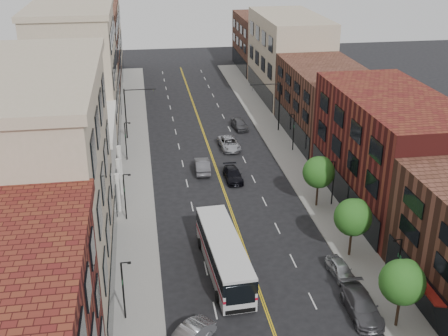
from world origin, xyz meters
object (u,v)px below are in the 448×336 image
car_parked_mid (362,305)px  car_parked_far (341,269)px  car_lane_c (239,124)px  city_bus (224,253)px  car_lane_b (229,143)px  car_lane_a (233,175)px  car_lane_behind (202,166)px

car_parked_mid → car_parked_far: size_ratio=1.39×
car_parked_mid → car_lane_c: size_ratio=1.22×
city_bus → car_lane_c: (7.99, 36.51, -1.12)m
car_parked_mid → car_lane_b: size_ratio=1.02×
car_lane_b → car_lane_a: bearing=-100.1°
car_parked_mid → car_parked_far: bearing=90.2°
car_lane_a → car_lane_c: 18.20m
city_bus → car_lane_c: bearing=74.5°
car_lane_behind → car_lane_a: (3.30, -2.98, -0.13)m
car_lane_b → car_parked_mid: bearing=-86.2°
car_lane_behind → car_lane_c: car_lane_behind is taller
city_bus → car_parked_mid: size_ratio=2.33×
car_parked_far → car_lane_b: 31.49m
car_parked_mid → city_bus: bearing=144.4°
car_parked_mid → car_lane_behind: 30.57m
city_bus → car_lane_behind: size_ratio=2.58×
car_parked_mid → car_lane_b: bearing=99.0°
car_parked_mid → car_lane_b: 36.64m
car_parked_mid → car_lane_c: car_parked_mid is taller
car_parked_far → car_lane_a: 21.81m
car_parked_far → car_lane_c: 38.80m
car_lane_behind → car_lane_c: (7.30, 14.77, -0.05)m
car_lane_b → car_lane_c: (2.79, 7.61, 0.02)m
car_parked_far → car_parked_mid: bearing=-96.4°
city_bus → car_lane_behind: city_bus is taller
car_parked_far → car_lane_c: car_lane_c is taller
car_lane_b → city_bus: bearing=-103.5°
car_parked_far → car_lane_b: bearing=93.9°
car_lane_behind → car_lane_a: 4.45m
car_parked_mid → car_lane_c: 44.01m
car_parked_far → car_lane_behind: 25.68m
car_parked_mid → car_lane_c: (-1.74, 43.97, -0.03)m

